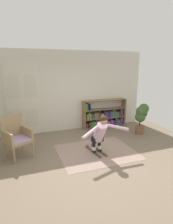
{
  "coord_description": "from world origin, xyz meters",
  "views": [
    {
      "loc": [
        -1.76,
        -4.13,
        2.36
      ],
      "look_at": [
        0.11,
        0.89,
        1.05
      ],
      "focal_mm": 30.49,
      "sensor_mm": 36.0,
      "label": 1
    }
  ],
  "objects_px": {
    "skis_pair": "(96,151)",
    "person_skier": "(100,132)",
    "wicker_chair": "(16,135)",
    "potted_plant": "(141,115)",
    "bookshelf": "(104,116)"
  },
  "relations": [
    {
      "from": "bookshelf",
      "to": "potted_plant",
      "type": "height_order",
      "value": "potted_plant"
    },
    {
      "from": "potted_plant",
      "to": "bookshelf",
      "type": "bearing_deg",
      "value": 124.61
    },
    {
      "from": "wicker_chair",
      "to": "person_skier",
      "type": "relative_size",
      "value": 0.77
    },
    {
      "from": "bookshelf",
      "to": "wicker_chair",
      "type": "height_order",
      "value": "wicker_chair"
    },
    {
      "from": "bookshelf",
      "to": "skis_pair",
      "type": "bearing_deg",
      "value": -120.88
    },
    {
      "from": "person_skier",
      "to": "bookshelf",
      "type": "bearing_deg",
      "value": 62.26
    },
    {
      "from": "skis_pair",
      "to": "person_skier",
      "type": "height_order",
      "value": "person_skier"
    },
    {
      "from": "bookshelf",
      "to": "skis_pair",
      "type": "xyz_separation_m",
      "value": [
        -1.17,
        -1.96,
        -0.4
      ]
    },
    {
      "from": "skis_pair",
      "to": "person_skier",
      "type": "xyz_separation_m",
      "value": [
        0.03,
        -0.21,
        0.63
      ]
    },
    {
      "from": "wicker_chair",
      "to": "skis_pair",
      "type": "xyz_separation_m",
      "value": [
        2.07,
        -0.48,
        -0.56
      ]
    },
    {
      "from": "bookshelf",
      "to": "wicker_chair",
      "type": "distance_m",
      "value": 3.57
    },
    {
      "from": "potted_plant",
      "to": "wicker_chair",
      "type": "bearing_deg",
      "value": -176.4
    },
    {
      "from": "bookshelf",
      "to": "wicker_chair",
      "type": "xyz_separation_m",
      "value": [
        -3.25,
        -1.48,
        0.16
      ]
    },
    {
      "from": "skis_pair",
      "to": "wicker_chair",
      "type": "bearing_deg",
      "value": 166.97
    },
    {
      "from": "potted_plant",
      "to": "skis_pair",
      "type": "relative_size",
      "value": 1.32
    }
  ]
}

